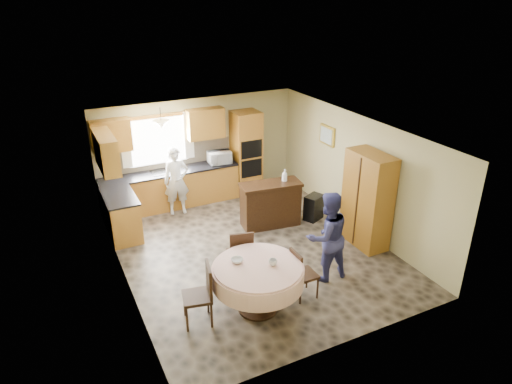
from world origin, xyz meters
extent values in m
cube|color=#6D5E4C|center=(0.00, 0.00, 0.00)|extent=(5.00, 6.00, 0.01)
cube|color=white|center=(0.00, 0.00, 2.50)|extent=(5.00, 6.00, 0.01)
cube|color=tan|center=(0.00, 3.00, 1.25)|extent=(5.00, 0.02, 2.50)
cube|color=tan|center=(0.00, -3.00, 1.25)|extent=(5.00, 0.02, 2.50)
cube|color=tan|center=(-2.50, 0.00, 1.25)|extent=(0.02, 6.00, 2.50)
cube|color=tan|center=(2.50, 0.00, 1.25)|extent=(0.02, 6.00, 2.50)
cube|color=white|center=(-1.00, 2.98, 1.60)|extent=(1.40, 0.03, 1.10)
cube|color=white|center=(-1.75, 2.93, 1.65)|extent=(0.22, 0.02, 1.15)
cube|color=white|center=(-0.25, 2.93, 1.65)|extent=(0.22, 0.02, 1.15)
cube|color=#C98635|center=(-0.85, 2.70, 0.44)|extent=(3.30, 0.60, 0.88)
cube|color=black|center=(-0.85, 2.70, 0.90)|extent=(3.30, 0.64, 0.04)
cube|color=#C98635|center=(-2.20, 1.80, 0.44)|extent=(0.60, 1.20, 0.88)
cube|color=black|center=(-2.20, 1.80, 0.90)|extent=(0.64, 1.20, 0.04)
cube|color=tan|center=(-0.85, 2.99, 1.18)|extent=(3.30, 0.02, 0.55)
cube|color=gold|center=(-2.05, 2.83, 1.91)|extent=(0.85, 0.33, 0.72)
cube|color=gold|center=(0.15, 2.83, 1.91)|extent=(0.90, 0.33, 0.72)
cube|color=gold|center=(-2.33, 1.80, 1.91)|extent=(0.33, 1.20, 0.72)
cube|color=#C98635|center=(1.15, 2.69, 1.06)|extent=(0.66, 0.62, 2.12)
cube|color=black|center=(1.15, 2.38, 1.25)|extent=(0.56, 0.01, 0.45)
cube|color=black|center=(1.15, 2.38, 0.75)|extent=(0.56, 0.01, 0.45)
cone|color=beige|center=(-1.00, 2.50, 2.12)|extent=(0.36, 0.36, 0.18)
cube|color=#31200D|center=(0.84, 0.79, 0.47)|extent=(1.39, 0.72, 0.95)
cube|color=black|center=(1.86, 0.60, 0.29)|extent=(0.51, 0.45, 0.59)
cube|color=#C98635|center=(2.22, -0.76, 0.99)|extent=(0.52, 1.03, 1.97)
cylinder|color=#31200D|center=(-0.72, -1.72, 0.39)|extent=(0.22, 0.22, 0.78)
cylinder|color=#31200D|center=(-0.72, -1.72, 0.02)|extent=(0.66, 0.66, 0.04)
cylinder|color=#F3E0C7|center=(-0.72, -1.72, 0.82)|extent=(1.42, 1.42, 0.05)
cylinder|color=#F3E0C7|center=(-0.72, -1.72, 0.67)|extent=(1.48, 1.48, 0.31)
cube|color=#31200D|center=(-1.71, -1.57, 0.48)|extent=(0.53, 0.53, 0.05)
cube|color=#31200D|center=(-1.51, -1.61, 0.76)|extent=(0.13, 0.42, 0.53)
cylinder|color=#31200D|center=(-1.90, -1.76, 0.23)|extent=(0.04, 0.04, 0.46)
cylinder|color=#31200D|center=(-1.52, -1.76, 0.23)|extent=(0.04, 0.04, 0.46)
cylinder|color=#31200D|center=(-1.90, -1.38, 0.23)|extent=(0.04, 0.04, 0.46)
cylinder|color=#31200D|center=(-1.52, -1.38, 0.23)|extent=(0.04, 0.04, 0.46)
cube|color=#31200D|center=(-0.60, -0.75, 0.48)|extent=(0.54, 0.54, 0.05)
cube|color=#31200D|center=(-0.65, -0.94, 0.76)|extent=(0.42, 0.14, 0.53)
cylinder|color=#31200D|center=(-0.79, -0.94, 0.23)|extent=(0.04, 0.04, 0.45)
cylinder|color=#31200D|center=(-0.41, -0.94, 0.23)|extent=(0.04, 0.04, 0.45)
cylinder|color=#31200D|center=(-0.79, -0.56, 0.23)|extent=(0.04, 0.04, 0.45)
cylinder|color=#31200D|center=(-0.41, -0.56, 0.23)|extent=(0.04, 0.04, 0.45)
cube|color=#31200D|center=(0.15, -1.74, 0.43)|extent=(0.40, 0.40, 0.05)
cube|color=#31200D|center=(-0.03, -1.74, 0.68)|extent=(0.04, 0.38, 0.47)
cylinder|color=#31200D|center=(-0.02, -1.91, 0.20)|extent=(0.03, 0.03, 0.41)
cylinder|color=#31200D|center=(0.32, -1.91, 0.20)|extent=(0.03, 0.03, 0.41)
cylinder|color=#31200D|center=(-0.02, -1.57, 0.20)|extent=(0.03, 0.03, 0.41)
cylinder|color=#31200D|center=(0.32, -1.57, 0.20)|extent=(0.03, 0.03, 0.41)
cube|color=gold|center=(2.47, 1.11, 1.78)|extent=(0.05, 0.54, 0.45)
cube|color=silver|center=(2.44, 1.11, 1.78)|extent=(0.01, 0.45, 0.35)
imported|color=silver|center=(0.40, 2.65, 1.07)|extent=(0.56, 0.40, 0.30)
imported|color=silver|center=(-0.82, 2.30, 0.80)|extent=(0.63, 0.46, 1.60)
imported|color=navy|center=(0.80, -1.43, 0.85)|extent=(0.83, 0.65, 1.69)
imported|color=#B2B2B2|center=(0.44, 0.79, 0.98)|extent=(0.30, 0.30, 0.06)
imported|color=silver|center=(1.18, 0.79, 1.11)|extent=(0.14, 0.14, 0.32)
imported|color=#B2B2B2|center=(-0.50, -1.80, 0.90)|extent=(0.16, 0.16, 0.10)
imported|color=#B2B2B2|center=(-0.97, -1.47, 0.88)|extent=(0.26, 0.26, 0.06)
camera|label=1|loc=(-3.46, -7.18, 4.90)|focal=32.00mm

